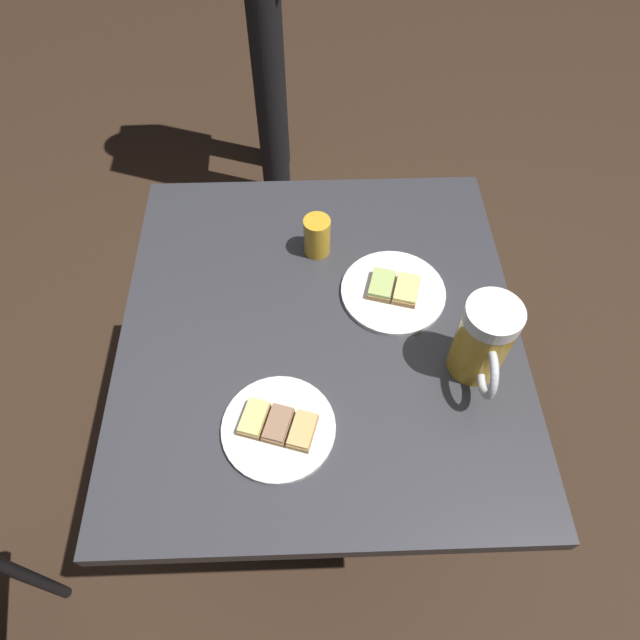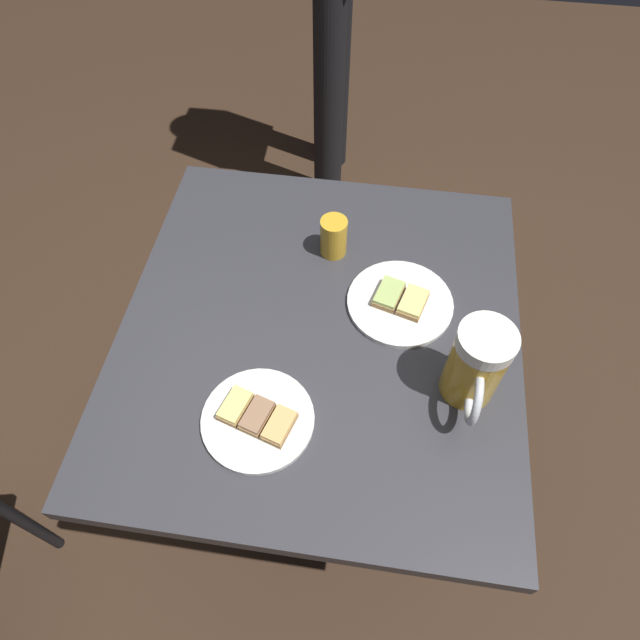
{
  "view_description": "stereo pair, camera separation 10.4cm",
  "coord_description": "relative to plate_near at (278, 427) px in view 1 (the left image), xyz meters",
  "views": [
    {
      "loc": [
        0.02,
        0.59,
        1.63
      ],
      "look_at": [
        0.0,
        0.0,
        0.77
      ],
      "focal_mm": 31.01,
      "sensor_mm": 36.0,
      "label": 1
    },
    {
      "loc": [
        -0.09,
        0.58,
        1.63
      ],
      "look_at": [
        0.0,
        0.0,
        0.77
      ],
      "focal_mm": 31.01,
      "sensor_mm": 36.0,
      "label": 2
    }
  ],
  "objects": [
    {
      "name": "beer_glass_small",
      "position": [
        -0.07,
        -0.4,
        0.03
      ],
      "size": [
        0.06,
        0.06,
        0.09
      ],
      "primitive_type": "cylinder",
      "color": "gold",
      "rests_on": "cafe_table"
    },
    {
      "name": "ground_plane",
      "position": [
        -0.08,
        -0.21,
        -0.76
      ],
      "size": [
        6.0,
        6.0,
        0.0
      ],
      "primitive_type": "plane",
      "color": "#382619"
    },
    {
      "name": "cafe_table",
      "position": [
        -0.08,
        -0.21,
        -0.16
      ],
      "size": [
        0.76,
        0.82,
        0.75
      ],
      "color": "black",
      "rests_on": "ground_plane"
    },
    {
      "name": "plate_far",
      "position": [
        -0.22,
        -0.28,
        -0.0
      ],
      "size": [
        0.21,
        0.21,
        0.03
      ],
      "color": "white",
      "rests_on": "cafe_table"
    },
    {
      "name": "beer_mug",
      "position": [
        -0.35,
        -0.11,
        0.08
      ],
      "size": [
        0.1,
        0.15,
        0.17
      ],
      "color": "gold",
      "rests_on": "cafe_table"
    },
    {
      "name": "plate_near",
      "position": [
        0.0,
        0.0,
        0.0
      ],
      "size": [
        0.19,
        0.19,
        0.03
      ],
      "color": "white",
      "rests_on": "cafe_table"
    }
  ]
}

